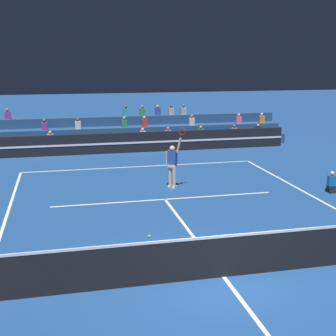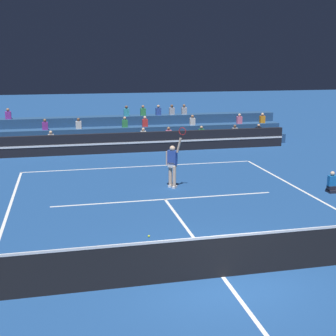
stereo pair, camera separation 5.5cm
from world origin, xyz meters
TOP-DOWN VIEW (x-y plane):
  - ground_plane at (0.00, 0.00)m, footprint 120.00×120.00m
  - court_lines at (0.00, 0.00)m, footprint 11.10×23.90m
  - tennis_net at (0.00, 0.00)m, footprint 12.00×0.10m
  - sponsor_banner_wall at (0.00, 15.46)m, footprint 18.00×0.26m
  - bleacher_stand at (0.02, 18.00)m, footprint 19.42×2.85m
  - ball_kid_courtside at (6.47, 5.89)m, footprint 0.30×0.36m
  - tennis_player at (0.64, 7.93)m, footprint 0.72×0.65m
  - tennis_ball at (-1.26, 2.88)m, footprint 0.07×0.07m

SIDE VIEW (x-z plane):
  - ground_plane at x=0.00m, z-range 0.00..0.00m
  - court_lines at x=0.00m, z-range 0.00..0.01m
  - tennis_ball at x=-1.26m, z-range 0.00..0.07m
  - ball_kid_courtside at x=6.47m, z-range -0.09..0.75m
  - tennis_net at x=0.00m, z-range -0.01..1.09m
  - sponsor_banner_wall at x=0.00m, z-range 0.00..1.10m
  - bleacher_stand at x=0.02m, z-range -0.49..1.79m
  - tennis_player at x=0.64m, z-range -0.26..2.24m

